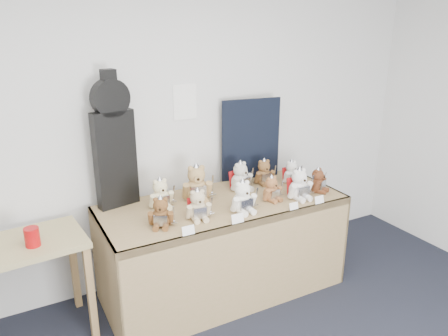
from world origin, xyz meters
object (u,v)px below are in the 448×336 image
side_table (13,262)px  red_cup (32,237)px  teddy_front_left (198,206)px  guitar_case (114,142)px  teddy_back_centre_left (197,184)px  teddy_back_left (161,195)px  teddy_front_far_right (299,185)px  teddy_front_far_left (161,213)px  teddy_front_end (318,181)px  display_table (228,225)px  teddy_front_centre (243,198)px  teddy_back_centre_right (241,177)px  teddy_front_right (272,189)px  teddy_back_end (291,173)px  teddy_back_right (264,173)px

side_table → red_cup: bearing=-34.1°
red_cup → teddy_front_left: 1.15m
guitar_case → teddy_back_centre_left: 0.74m
side_table → teddy_back_left: (1.10, 0.03, 0.27)m
guitar_case → teddy_front_far_right: (1.35, -0.58, -0.41)m
teddy_front_far_left → teddy_front_end: bearing=24.9°
display_table → teddy_front_centre: size_ratio=7.01×
teddy_front_far_left → teddy_back_centre_right: 0.92m
guitar_case → teddy_front_end: (1.59, -0.54, -0.43)m
display_table → teddy_front_centre: 0.33m
teddy_front_far_left → teddy_back_centre_right: teddy_back_centre_right is taller
teddy_back_left → display_table: bearing=-25.0°
teddy_back_centre_right → teddy_front_left: bearing=-161.4°
teddy_front_far_left → guitar_case: bearing=133.0°
teddy_front_centre → teddy_back_centre_left: teddy_back_centre_left is taller
side_table → teddy_front_right: 1.98m
guitar_case → teddy_front_centre: bearing=-47.7°
teddy_front_left → teddy_back_end: size_ratio=1.11×
teddy_front_far_right → teddy_back_left: (-1.07, 0.37, -0.01)m
teddy_front_left → teddy_back_left: teddy_back_left is taller
teddy_back_end → teddy_front_centre: bearing=-156.6°
teddy_back_end → teddy_back_left: bearing=176.3°
teddy_front_far_right → guitar_case: bearing=156.4°
red_cup → teddy_back_end: teddy_back_end is taller
teddy_front_left → teddy_back_end: bearing=23.0°
guitar_case → teddy_front_left: 0.81m
guitar_case → teddy_back_end: 1.60m
teddy_front_far_right → teddy_back_centre_right: size_ratio=1.03×
teddy_front_far_right → teddy_front_right: bearing=160.7°
guitar_case → teddy_front_right: (1.13, -0.51, -0.43)m
teddy_front_end → teddy_back_right: 0.49m
guitar_case → teddy_back_end: bearing=-21.2°
display_table → teddy_back_centre_left: teddy_back_centre_left is taller
red_cup → teddy_front_left: (1.13, -0.22, 0.08)m
teddy_front_left → teddy_front_centre: size_ratio=0.92×
teddy_back_centre_left → teddy_back_end: (0.93, -0.04, -0.04)m
teddy_back_centre_right → teddy_back_end: size_ratio=1.21×
teddy_front_end → teddy_back_centre_left: (-0.99, 0.33, 0.04)m
display_table → teddy_front_right: (0.37, -0.08, 0.27)m
red_cup → teddy_back_right: teddy_back_right is taller
guitar_case → teddy_front_right: 1.31m
teddy_front_end → teddy_back_centre_left: teddy_back_centre_left is taller
teddy_front_left → teddy_back_left: size_ratio=0.97×
teddy_front_right → teddy_back_left: size_ratio=0.87×
teddy_back_left → red_cup: bearing=-174.1°
guitar_case → teddy_back_centre_left: (0.59, -0.21, -0.39)m
teddy_front_left → teddy_back_right: 0.92m
red_cup → teddy_back_centre_right: bearing=4.2°
teddy_back_end → teddy_back_centre_right: bearing=171.0°
guitar_case → teddy_front_far_left: (0.16, -0.52, -0.42)m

